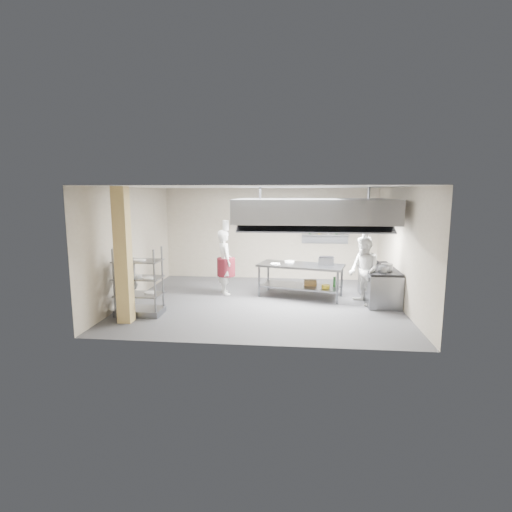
# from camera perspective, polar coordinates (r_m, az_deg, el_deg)

# --- Properties ---
(floor) EXTENTS (7.00, 7.00, 0.00)m
(floor) POSITION_cam_1_polar(r_m,az_deg,el_deg) (10.61, 0.91, -6.60)
(floor) COLOR #363639
(floor) RESTS_ON ground
(ceiling) EXTENTS (7.00, 7.00, 0.00)m
(ceiling) POSITION_cam_1_polar(r_m,az_deg,el_deg) (10.21, 0.96, 9.83)
(ceiling) COLOR silver
(ceiling) RESTS_ON wall_back
(wall_back) EXTENTS (7.00, 0.00, 7.00)m
(wall_back) POSITION_cam_1_polar(r_m,az_deg,el_deg) (13.27, 2.03, 3.19)
(wall_back) COLOR gray
(wall_back) RESTS_ON ground
(wall_left) EXTENTS (0.00, 6.00, 6.00)m
(wall_left) POSITION_cam_1_polar(r_m,az_deg,el_deg) (11.15, -17.29, 1.63)
(wall_left) COLOR gray
(wall_left) RESTS_ON ground
(wall_right) EXTENTS (0.00, 6.00, 6.00)m
(wall_right) POSITION_cam_1_polar(r_m,az_deg,el_deg) (10.60, 20.15, 1.11)
(wall_right) COLOR gray
(wall_right) RESTS_ON ground
(column) EXTENTS (0.30, 0.30, 3.00)m
(column) POSITION_cam_1_polar(r_m,az_deg,el_deg) (9.19, -18.45, 0.04)
(column) COLOR tan
(column) RESTS_ON floor
(exhaust_hood) EXTENTS (4.00, 2.50, 0.60)m
(exhaust_hood) POSITION_cam_1_polar(r_m,az_deg,el_deg) (10.59, 8.20, 6.47)
(exhaust_hood) COLOR slate
(exhaust_hood) RESTS_ON ceiling
(hood_strip_a) EXTENTS (1.60, 0.12, 0.04)m
(hood_strip_a) POSITION_cam_1_polar(r_m,az_deg,el_deg) (10.61, 3.29, 4.82)
(hood_strip_a) COLOR white
(hood_strip_a) RESTS_ON exhaust_hood
(hood_strip_b) EXTENTS (1.60, 0.12, 0.04)m
(hood_strip_b) POSITION_cam_1_polar(r_m,az_deg,el_deg) (10.69, 13.01, 4.63)
(hood_strip_b) COLOR white
(hood_strip_b) RESTS_ON exhaust_hood
(wall_shelf) EXTENTS (1.50, 0.28, 0.04)m
(wall_shelf) POSITION_cam_1_polar(r_m,az_deg,el_deg) (13.12, 9.87, 2.99)
(wall_shelf) COLOR slate
(wall_shelf) RESTS_ON wall_back
(island) EXTENTS (2.47, 1.50, 0.91)m
(island) POSITION_cam_1_polar(r_m,az_deg,el_deg) (11.12, 6.37, -3.50)
(island) COLOR slate
(island) RESTS_ON floor
(island_worktop) EXTENTS (2.47, 1.50, 0.06)m
(island_worktop) POSITION_cam_1_polar(r_m,az_deg,el_deg) (11.03, 6.41, -1.35)
(island_worktop) COLOR slate
(island_worktop) RESTS_ON island
(island_undershelf) EXTENTS (2.27, 1.36, 0.04)m
(island_undershelf) POSITION_cam_1_polar(r_m,az_deg,el_deg) (11.15, 6.35, -4.28)
(island_undershelf) COLOR slate
(island_undershelf) RESTS_ON island
(pass_rack) EXTENTS (1.08, 0.64, 1.60)m
(pass_rack) POSITION_cam_1_polar(r_m,az_deg,el_deg) (9.77, -16.40, -3.50)
(pass_rack) COLOR slate
(pass_rack) RESTS_ON floor
(cooking_range) EXTENTS (0.80, 2.00, 0.84)m
(cooking_range) POSITION_cam_1_polar(r_m,az_deg,el_deg) (11.17, 17.12, -3.97)
(cooking_range) COLOR slate
(cooking_range) RESTS_ON floor
(range_top) EXTENTS (0.78, 1.96, 0.06)m
(range_top) POSITION_cam_1_polar(r_m,az_deg,el_deg) (11.08, 17.23, -1.71)
(range_top) COLOR black
(range_top) RESTS_ON cooking_range
(chef_head) EXTENTS (0.68, 0.79, 1.83)m
(chef_head) POSITION_cam_1_polar(r_m,az_deg,el_deg) (11.30, -4.50, -0.89)
(chef_head) COLOR silver
(chef_head) RESTS_ON floor
(chef_line) EXTENTS (0.91, 1.03, 1.77)m
(chef_line) POSITION_cam_1_polar(r_m,az_deg,el_deg) (10.58, 15.14, -2.04)
(chef_line) COLOR silver
(chef_line) RESTS_ON floor
(chef_plating) EXTENTS (0.67, 1.00, 1.58)m
(chef_plating) POSITION_cam_1_polar(r_m,az_deg,el_deg) (9.79, -17.62, -3.61)
(chef_plating) COLOR white
(chef_plating) RESTS_ON floor
(griddle) EXTENTS (0.45, 0.37, 0.20)m
(griddle) POSITION_cam_1_polar(r_m,az_deg,el_deg) (11.03, 10.01, -0.73)
(griddle) COLOR slate
(griddle) RESTS_ON island_worktop
(wicker_basket) EXTENTS (0.34, 0.24, 0.15)m
(wicker_basket) POSITION_cam_1_polar(r_m,az_deg,el_deg) (11.14, 7.77, -3.82)
(wicker_basket) COLOR olive
(wicker_basket) RESTS_ON island_undershelf
(stockpot) EXTENTS (0.28, 0.28, 0.20)m
(stockpot) POSITION_cam_1_polar(r_m,az_deg,el_deg) (10.56, 18.20, -1.57)
(stockpot) COLOR gray
(stockpot) RESTS_ON range_top
(plate_stack) EXTENTS (0.28, 0.28, 0.05)m
(plate_stack) POSITION_cam_1_polar(r_m,az_deg,el_deg) (9.84, -16.32, -5.12)
(plate_stack) COLOR white
(plate_stack) RESTS_ON pass_rack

